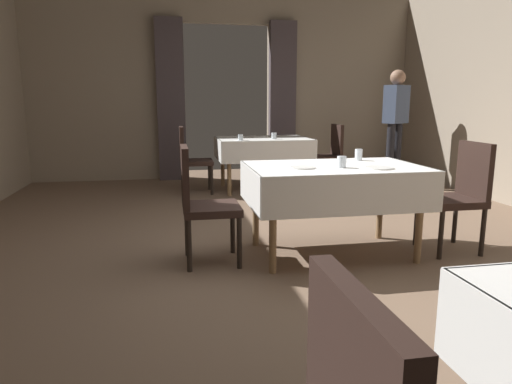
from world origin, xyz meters
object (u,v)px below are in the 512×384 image
(plate_far_a, at_px, (261,137))
(glass_far_c, at_px, (274,136))
(chair_far_right, at_px, (329,152))
(glass_mid_c, at_px, (359,155))
(person_waiter_by_doorway, at_px, (395,118))
(chair_mid_right, at_px, (460,191))
(glass_far_b, at_px, (241,137))
(glass_mid_d, at_px, (342,162))
(dining_table_far, at_px, (263,145))
(plate_mid_a, at_px, (380,168))
(plate_mid_b, at_px, (303,167))
(dining_table_mid, at_px, (334,178))
(chair_mid_left, at_px, (201,199))
(chair_far_left, at_px, (191,157))

(plate_far_a, height_order, glass_far_c, glass_far_c)
(chair_far_right, bearing_deg, plate_far_a, 175.60)
(glass_mid_c, height_order, person_waiter_by_doorway, person_waiter_by_doorway)
(chair_mid_right, xyz_separation_m, glass_far_b, (-1.47, 2.70, 0.28))
(glass_mid_d, xyz_separation_m, person_waiter_by_doorway, (1.96, 2.95, 0.23))
(glass_far_b, bearing_deg, person_waiter_by_doorway, 5.34)
(dining_table_far, distance_m, glass_mid_c, 2.71)
(glass_mid_c, height_order, glass_mid_d, glass_mid_c)
(glass_mid_c, bearing_deg, plate_far_a, 96.22)
(chair_far_right, height_order, glass_far_c, chair_far_right)
(plate_mid_a, relative_size, plate_mid_b, 1.11)
(dining_table_mid, relative_size, glass_far_b, 17.43)
(chair_mid_left, xyz_separation_m, plate_mid_a, (1.38, -0.21, 0.24))
(chair_mid_left, height_order, chair_far_right, same)
(plate_mid_b, bearing_deg, person_waiter_by_doorway, 52.05)
(plate_mid_b, height_order, glass_mid_d, glass_mid_d)
(dining_table_mid, height_order, dining_table_far, same)
(chair_far_left, xyz_separation_m, plate_far_a, (1.05, 0.27, 0.24))
(plate_mid_b, bearing_deg, chair_mid_left, 174.24)
(chair_far_left, height_order, glass_far_b, chair_far_left)
(dining_table_far, relative_size, chair_far_right, 1.42)
(chair_mid_right, xyz_separation_m, plate_mid_b, (-1.39, 0.01, 0.24))
(chair_far_left, xyz_separation_m, glass_mid_d, (1.05, -2.99, 0.28))
(plate_mid_b, distance_m, glass_far_c, 2.88)
(glass_mid_d, bearing_deg, chair_mid_right, 1.27)
(glass_mid_d, bearing_deg, person_waiter_by_doorway, 56.32)
(glass_far_b, xyz_separation_m, person_waiter_by_doorway, (2.35, 0.22, 0.23))
(person_waiter_by_doorway, bearing_deg, chair_mid_left, -137.25)
(dining_table_mid, height_order, chair_far_right, chair_far_right)
(chair_mid_left, distance_m, glass_far_b, 2.73)
(chair_mid_right, height_order, glass_far_b, chair_mid_right)
(chair_mid_left, height_order, plate_mid_b, chair_mid_left)
(plate_mid_a, height_order, plate_far_a, same)
(glass_far_c, bearing_deg, plate_far_a, 105.44)
(chair_far_left, xyz_separation_m, person_waiter_by_doorway, (3.02, -0.04, 0.51))
(chair_mid_left, bearing_deg, dining_table_far, 69.81)
(chair_mid_left, relative_size, plate_mid_a, 4.24)
(dining_table_far, bearing_deg, plate_mid_b, -95.65)
(dining_table_mid, xyz_separation_m, glass_mid_d, (0.01, -0.12, 0.15))
(chair_mid_right, distance_m, glass_mid_d, 1.12)
(dining_table_far, relative_size, chair_mid_right, 1.42)
(plate_mid_b, relative_size, glass_mid_d, 2.17)
(glass_far_b, bearing_deg, dining_table_far, 43.89)
(chair_mid_right, relative_size, glass_mid_c, 9.14)
(dining_table_mid, bearing_deg, glass_far_b, 98.20)
(chair_mid_left, xyz_separation_m, glass_mid_c, (1.42, 0.29, 0.29))
(plate_mid_a, bearing_deg, dining_table_mid, 142.70)
(glass_mid_d, height_order, plate_far_a, glass_mid_d)
(dining_table_far, xyz_separation_m, chair_mid_right, (1.09, -3.07, -0.14))
(plate_mid_a, bearing_deg, chair_far_right, 76.95)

